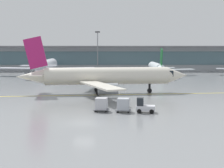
% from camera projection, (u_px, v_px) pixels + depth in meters
% --- Properties ---
extents(ground_plane, '(400.00, 400.00, 0.00)m').
position_uv_depth(ground_plane, '(85.00, 123.00, 40.51)').
color(ground_plane, gray).
extents(taxiway_centreline_stripe, '(109.30, 13.07, 0.01)m').
position_uv_depth(taxiway_centreline_stripe, '(108.00, 95.00, 64.37)').
color(taxiway_centreline_stripe, yellow).
rests_on(taxiway_centreline_stripe, ground_plane).
extents(terminal_concourse, '(175.37, 11.00, 9.60)m').
position_uv_depth(terminal_concourse, '(104.00, 58.00, 131.67)').
color(terminal_concourse, '#9EA3A8').
rests_on(terminal_concourse, ground_plane).
extents(gate_airplane_1, '(31.42, 33.75, 11.19)m').
position_uv_depth(gate_airplane_1, '(48.00, 65.00, 106.82)').
color(gate_airplane_1, silver).
rests_on(gate_airplane_1, ground_plane).
extents(gate_airplane_2, '(24.87, 26.66, 8.85)m').
position_uv_depth(gate_airplane_2, '(157.00, 67.00, 108.52)').
color(gate_airplane_2, white).
rests_on(gate_airplane_2, ground_plane).
extents(taxiing_regional_jet, '(33.77, 31.19, 11.18)m').
position_uv_depth(taxiing_regional_jet, '(106.00, 76.00, 65.95)').
color(taxiing_regional_jet, silver).
rests_on(taxiing_regional_jet, ground_plane).
extents(baggage_tug, '(2.77, 1.93, 2.10)m').
position_uv_depth(baggage_tug, '(145.00, 106.00, 46.72)').
color(baggage_tug, silver).
rests_on(baggage_tug, ground_plane).
extents(cargo_dolly_lead, '(2.31, 1.88, 1.94)m').
position_uv_depth(cargo_dolly_lead, '(124.00, 105.00, 47.12)').
color(cargo_dolly_lead, '#595B60').
rests_on(cargo_dolly_lead, ground_plane).
extents(cargo_dolly_trailing, '(2.31, 1.88, 1.94)m').
position_uv_depth(cargo_dolly_trailing, '(102.00, 104.00, 47.57)').
color(cargo_dolly_trailing, '#595B60').
rests_on(cargo_dolly_trailing, ground_plane).
extents(apron_light_mast_1, '(1.80, 0.36, 14.90)m').
position_uv_depth(apron_light_mast_1, '(98.00, 50.00, 124.11)').
color(apron_light_mast_1, gray).
rests_on(apron_light_mast_1, ground_plane).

